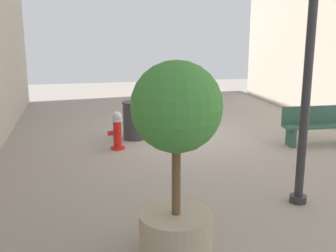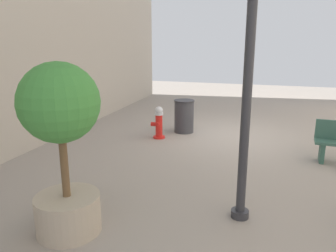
% 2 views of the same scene
% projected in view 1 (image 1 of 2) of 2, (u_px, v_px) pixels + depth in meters
% --- Properties ---
extents(ground_plane, '(23.40, 23.40, 0.00)m').
position_uv_depth(ground_plane, '(182.00, 136.00, 11.02)').
color(ground_plane, gray).
extents(fire_hydrant, '(0.40, 0.43, 0.91)m').
position_uv_depth(fire_hydrant, '(117.00, 130.00, 9.70)').
color(fire_hydrant, red).
rests_on(fire_hydrant, ground_plane).
extents(bench_near, '(1.82, 0.54, 0.95)m').
position_uv_depth(bench_near, '(318.00, 125.00, 10.09)').
color(bench_near, '#33594C').
rests_on(bench_near, ground_plane).
extents(planter_tree, '(1.09, 1.09, 2.46)m').
position_uv_depth(planter_tree, '(176.00, 143.00, 4.88)').
color(planter_tree, tan).
rests_on(planter_tree, ground_plane).
extents(street_lamp, '(0.36, 0.36, 3.93)m').
position_uv_depth(street_lamp, '(309.00, 54.00, 6.22)').
color(street_lamp, '#2D2D33').
rests_on(street_lamp, ground_plane).
extents(trash_bin, '(0.61, 0.61, 0.98)m').
position_uv_depth(trash_bin, '(134.00, 120.00, 10.59)').
color(trash_bin, '#38383D').
rests_on(trash_bin, ground_plane).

